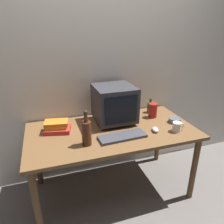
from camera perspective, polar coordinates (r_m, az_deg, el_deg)
name	(u,v)px	position (r m, az deg, el deg)	size (l,w,h in m)	color
ground_plane	(112,189)	(2.40, 0.00, -20.13)	(6.00, 6.00, 0.00)	slate
back_wall	(98,64)	(2.24, -3.76, 12.81)	(4.00, 0.08, 2.50)	silver
desk	(112,137)	(2.03, 0.00, -6.85)	(1.56, 0.80, 0.71)	brown
crt_monitor	(114,104)	(2.08, 0.61, 2.27)	(0.39, 0.39, 0.37)	#333338
keyboard	(122,136)	(1.85, 2.84, -6.63)	(0.42, 0.15, 0.02)	#3F3F47
computer_mouse	(155,129)	(1.99, 11.62, -4.65)	(0.06, 0.10, 0.04)	beige
bottle_tall	(86,132)	(1.71, -6.93, -5.45)	(0.08, 0.08, 0.30)	#472314
bottle_short	(150,107)	(2.39, 10.26, 1.29)	(0.06, 0.06, 0.17)	#1E4C23
book_stack	(57,127)	(2.00, -14.69, -3.87)	(0.26, 0.21, 0.10)	red
mug	(177,127)	(2.03, 17.19, -3.87)	(0.12, 0.08, 0.09)	white
cd_spindle	(175,120)	(2.22, 16.62, -2.13)	(0.12, 0.12, 0.04)	#595B66
metal_canister	(153,110)	(2.27, 10.98, 0.43)	(0.09, 0.09, 0.15)	#A51E19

